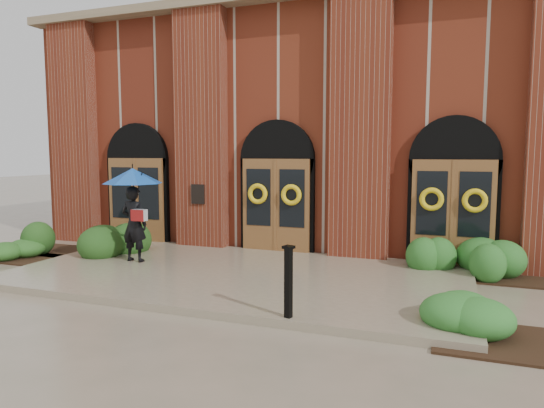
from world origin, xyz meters
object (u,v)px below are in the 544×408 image
at_px(metal_post, 288,280).
at_px(hedge_wall_left, 80,238).
at_px(man_with_umbrella, 133,196).
at_px(hedge_wall_right, 484,259).

distance_m(metal_post, hedge_wall_left, 8.00).
bearing_deg(metal_post, man_with_umbrella, 151.78).
xyz_separation_m(man_with_umbrella, hedge_wall_left, (-2.40, 0.80, -1.31)).
distance_m(man_with_umbrella, metal_post, 5.58).
relative_size(metal_post, hedge_wall_left, 0.34).
xyz_separation_m(metal_post, hedge_wall_left, (-7.24, 3.40, -0.33)).
bearing_deg(hedge_wall_left, man_with_umbrella, -18.48).
xyz_separation_m(man_with_umbrella, hedge_wall_right, (8.00, 1.94, -1.35)).
bearing_deg(hedge_wall_left, hedge_wall_right, 6.27).
relative_size(man_with_umbrella, hedge_wall_left, 0.67).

